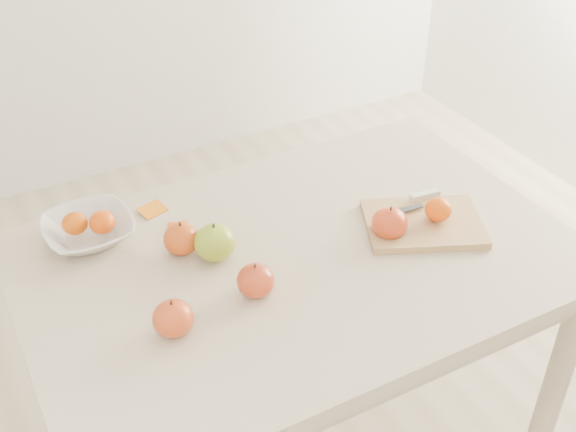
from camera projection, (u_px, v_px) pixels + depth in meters
name	position (u px, v px, depth m)	size (l,w,h in m)	color
table	(298.00, 287.00, 1.65)	(1.20, 0.80, 0.75)	beige
cutting_board	(423.00, 224.00, 1.67)	(0.27, 0.19, 0.02)	tan
board_tangerine	(438.00, 209.00, 1.65)	(0.06, 0.06, 0.05)	#E24508
fruit_bowl	(89.00, 230.00, 1.62)	(0.20, 0.20, 0.05)	silver
bowl_tangerine_near	(75.00, 223.00, 1.60)	(0.06, 0.06, 0.05)	#C86107
bowl_tangerine_far	(102.00, 222.00, 1.61)	(0.06, 0.06, 0.05)	#D75207
orange_peel_a	(153.00, 211.00, 1.72)	(0.06, 0.04, 0.00)	orange
orange_peel_b	(178.00, 227.00, 1.67)	(0.04, 0.04, 0.00)	#DB500F
paring_knife	(422.00, 197.00, 1.73)	(0.17, 0.05, 0.01)	white
apple_green	(215.00, 242.00, 1.56)	(0.09, 0.09, 0.08)	#668814
apple_red_e	(389.00, 223.00, 1.62)	(0.08, 0.08, 0.07)	maroon
apple_red_b	(256.00, 281.00, 1.46)	(0.08, 0.08, 0.07)	maroon
apple_red_a	(181.00, 239.00, 1.58)	(0.08, 0.08, 0.07)	#961805
apple_red_d	(173.00, 318.00, 1.37)	(0.08, 0.08, 0.07)	maroon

